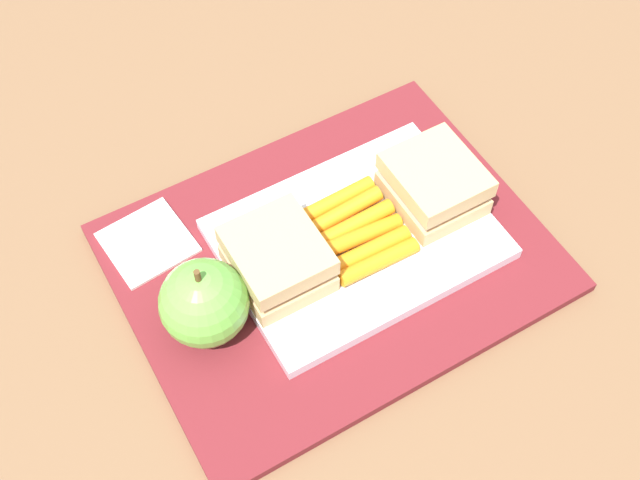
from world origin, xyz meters
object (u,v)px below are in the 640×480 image
Objects in this scene: carrot_sticks_bundle at (357,230)px; paper_napkin at (148,242)px; sandwich_half_left at (434,184)px; food_tray at (357,239)px; apple at (204,303)px; sandwich_half_right at (277,259)px.

carrot_sticks_bundle is 0.19m from paper_napkin.
sandwich_half_left is at bearing 179.96° from carrot_sticks_bundle.
food_tray is 2.88× the size of sandwich_half_left.
carrot_sticks_bundle is at bearing -8.64° from food_tray.
apple is (0.23, 0.01, 0.00)m from sandwich_half_left.
sandwich_half_right is at bearing 0.04° from carrot_sticks_bundle.
sandwich_half_left and sandwich_half_right have the same top height.
food_tray reaches higher than paper_napkin.
sandwich_half_right reaches higher than carrot_sticks_bundle.
food_tray is at bearing 180.00° from sandwich_half_right.
food_tray is 2.64× the size of carrot_sticks_bundle.
apple reaches higher than paper_napkin.
carrot_sticks_bundle is at bearing -176.73° from apple.
paper_napkin is at bearing -83.36° from apple.
carrot_sticks_bundle is 0.15m from apple.
paper_napkin is at bearing -48.26° from sandwich_half_right.
sandwich_half_left reaches higher than paper_napkin.
sandwich_half_right is at bearing 0.00° from food_tray.
food_tray is at bearing 171.36° from carrot_sticks_bundle.
carrot_sticks_bundle is 1.24× the size of paper_napkin.
sandwich_half_left is 0.92× the size of carrot_sticks_bundle.
carrot_sticks_bundle reaches higher than food_tray.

